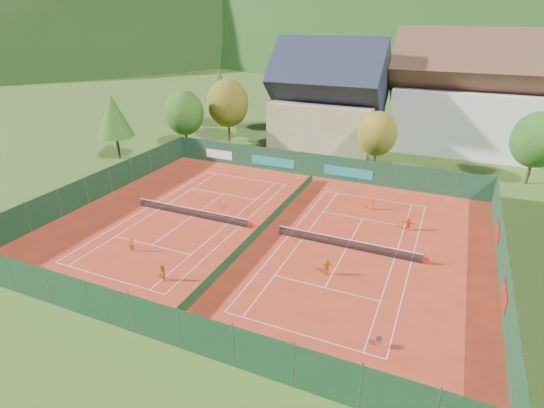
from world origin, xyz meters
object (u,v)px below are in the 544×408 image
Objects in this scene: player_left_mid at (162,273)px; player_right_near at (327,267)px; player_right_far_b at (408,224)px; player_left_near at (132,245)px; hotel_block_a at (467,100)px; player_left_far at (225,205)px; ball_hopper at (379,340)px; chalet at (328,102)px; player_right_far_a at (371,204)px.

player_right_near is at bearing 62.18° from player_left_mid.
player_left_near is at bearing 30.89° from player_right_far_b.
player_left_near is 25.25m from player_right_far_b.
hotel_block_a is 50.93m from player_left_mid.
hotel_block_a is at bearing -130.65° from player_left_far.
player_left_near is at bearing 171.74° from ball_hopper.
hotel_block_a reaches higher than chalet.
player_left_near is 0.91× the size of player_right_near.
chalet is 12.42× the size of player_left_near.
player_left_far is 0.90× the size of player_right_near.
player_left_mid is 0.96× the size of player_right_near.
player_right_far_a is (0.70, 13.63, -0.08)m from player_right_near.
player_right_near is (-5.26, 6.40, 0.16)m from ball_hopper.
player_right_far_a is 0.95× the size of player_right_far_b.
player_right_near is (10.57, -34.65, -5.91)m from chalet.
ball_hopper is at bearing -68.91° from chalet.
player_left_far is at bearing 43.78° from player_left_near.
ball_hopper is 16.75m from player_right_far_b.
player_left_far is at bearing -95.25° from chalet.
player_right_far_a is (13.80, 6.51, -0.00)m from player_left_far.
player_left_near is at bearing -171.85° from player_left_mid.
chalet is at bearing 80.28° from player_right_near.
player_left_far is (-18.36, 13.53, 0.09)m from ball_hopper.
player_left_near is (-24.85, -43.90, -6.73)m from hotel_block_a.
player_left_mid is (-19.71, -46.48, -6.69)m from hotel_block_a.
hotel_block_a is 16.11× the size of player_right_far_b.
player_left_far is 1.01× the size of player_right_far_a.
player_left_mid is 1.07× the size of player_left_far.
player_right_far_a reaches higher than ball_hopper.
chalet reaches higher than player_right_far_a.
ball_hopper is (-3.17, -47.05, -6.83)m from hotel_block_a.
player_left_mid reaches higher than player_left_near.
player_right_far_b is (-3.58, -30.30, -6.71)m from hotel_block_a.
ball_hopper is 16.54m from player_left_mid.
player_left_near is at bearing -98.78° from chalet.
player_right_far_a is (-7.73, -27.01, -6.74)m from hotel_block_a.
player_left_near reaches higher than player_left_far.
chalet reaches higher than player_left_mid.
player_right_far_b reaches higher than player_left_far.
player_left_mid is at bearing 178.05° from ball_hopper.
ball_hopper is 0.63× the size of player_right_far_a.
player_right_near is at bearing -73.03° from chalet.
hotel_block_a is 42.04m from player_right_near.
player_right_far_b is (4.85, 10.35, -0.05)m from player_right_near.
player_left_near reaches higher than player_right_far_a.
ball_hopper is (15.83, -41.05, -6.07)m from chalet.
player_right_far_b is at bearing 108.94° from player_right_far_a.
chalet is at bearing -162.47° from hotel_block_a.
hotel_block_a reaches higher than player_right_near.
player_left_near is at bearing 64.29° from player_left_far.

